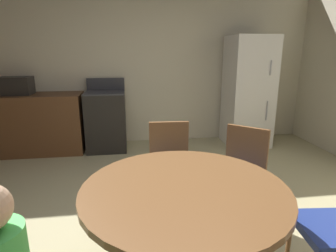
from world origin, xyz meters
TOP-DOWN VIEW (x-y plane):
  - ground_plane at (0.00, 0.00)m, footprint 14.00×14.00m
  - wall_back at (0.00, 2.86)m, footprint 6.12×0.12m
  - kitchen_counter at (-1.82, 2.46)m, footprint 1.89×0.60m
  - oven_range at (-0.52, 2.46)m, footprint 0.60×0.60m
  - refrigerator at (1.77, 2.41)m, footprint 0.68×0.68m
  - microwave at (-1.79, 2.46)m, footprint 0.44×0.32m
  - dining_table at (0.14, -0.45)m, footprint 1.21×1.21m
  - chair_northeast at (0.81, 0.28)m, footprint 0.56×0.56m
  - chair_north at (0.20, 0.54)m, footprint 0.42×0.42m

SIDE VIEW (x-z plane):
  - ground_plane at x=0.00m, z-range 0.00..0.00m
  - kitchen_counter at x=-1.82m, z-range 0.00..0.90m
  - oven_range at x=-0.52m, z-range -0.08..1.02m
  - chair_northeast at x=0.81m, z-range 0.07..0.94m
  - chair_north at x=0.20m, z-range 0.07..0.94m
  - dining_table at x=0.14m, z-range 0.22..0.98m
  - refrigerator at x=1.77m, z-range 0.00..1.76m
  - microwave at x=-1.79m, z-range 0.90..1.16m
  - wall_back at x=0.00m, z-range 0.00..2.70m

